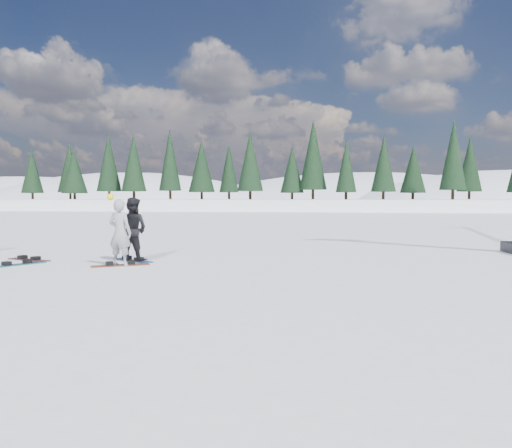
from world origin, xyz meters
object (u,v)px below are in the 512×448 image
Objects in this scene: snowboarder_woman at (120,232)px; snowboarder_man at (132,229)px; snowboard_loose_b at (29,260)px; snowboard_loose_a at (17,265)px.

snowboarder_man is (-0.06, 1.01, 0.01)m from snowboarder_woman.
snowboarder_man is at bearing 24.88° from snowboard_loose_b.
snowboarder_woman reaches higher than snowboard_loose_a.
snowboarder_woman is 2.93m from snowboard_loose_a.
snowboarder_woman reaches higher than snowboard_loose_b.
snowboarder_woman reaches higher than snowboarder_man.
snowboarder_woman is 1.06× the size of snowboarder_man.
snowboarder_man is 1.21× the size of snowboard_loose_b.
snowboarder_woman is at bearing -54.11° from snowboard_loose_a.
snowboarder_woman is at bearing 103.40° from snowboarder_man.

